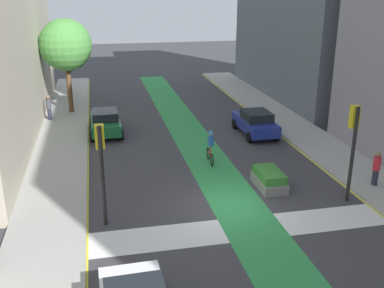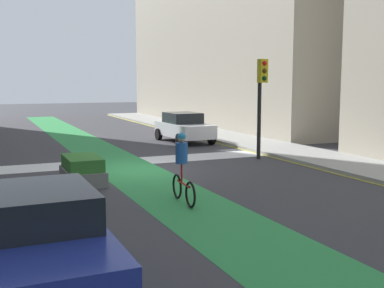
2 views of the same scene
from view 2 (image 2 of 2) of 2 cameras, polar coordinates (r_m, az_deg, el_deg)
name	(u,v)px [view 2 (image 2 of 2)]	position (r m, az deg, el deg)	size (l,w,h in m)	color
ground_plane	(142,170)	(17.57, -5.96, -3.09)	(120.00, 120.00, 0.00)	#38383D
bike_lane_paint	(131,171)	(17.45, -7.29, -3.16)	(2.40, 60.00, 0.01)	#2D8C47
crosswalk_band	(127,162)	(19.45, -7.75, -2.09)	(12.00, 1.80, 0.01)	silver
sidewalk_left	(310,155)	(21.03, 13.91, -1.34)	(3.00, 60.00, 0.15)	#9E9E99
curb_stripe_left	(281,159)	(20.17, 10.51, -1.81)	(0.16, 60.00, 0.01)	yellow
traffic_signal_near_left	(261,89)	(19.85, 8.24, 6.45)	(0.35, 0.52, 4.11)	black
car_blue_right_far	(41,240)	(7.68, -17.58, -10.89)	(2.04, 4.21, 1.57)	navy
car_white_left_near	(184,127)	(25.64, -0.99, 2.03)	(2.11, 4.24, 1.57)	silver
cyclist_in_lane	(182,166)	(12.62, -1.16, -2.67)	(0.32, 1.73, 1.86)	black
median_planter	(83,170)	(15.54, -12.91, -3.08)	(1.15, 2.10, 0.85)	slate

